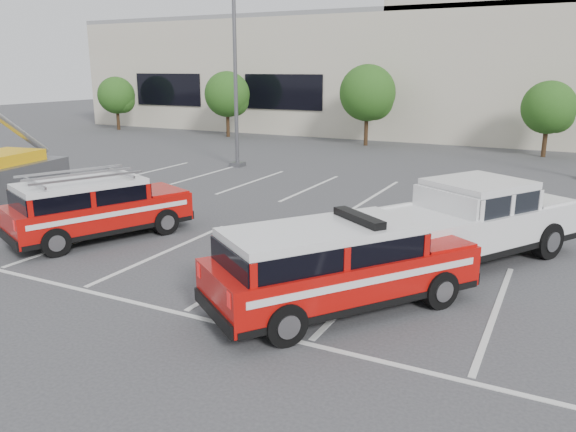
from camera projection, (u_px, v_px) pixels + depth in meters
name	position (u px, v px, depth m)	size (l,w,h in m)	color
ground	(256.00, 269.00, 13.30)	(120.00, 120.00, 0.00)	#39393C
stall_markings	(330.00, 223.00, 17.17)	(23.00, 15.00, 0.01)	silver
convention_building	(485.00, 66.00, 39.46)	(60.00, 16.99, 13.20)	beige
tree_far_left	(118.00, 97.00, 42.58)	(2.77, 2.77, 3.99)	#3F2B19
tree_left	(229.00, 96.00, 38.12)	(3.07, 3.07, 4.42)	#3F2B19
tree_mid_left	(369.00, 95.00, 33.66)	(3.37, 3.37, 4.85)	#3F2B19
tree_mid_right	(550.00, 109.00, 29.41)	(2.77, 2.77, 3.99)	#3F2B19
light_pole_left	(235.00, 55.00, 25.82)	(0.90, 0.60, 10.24)	#59595E
fire_chief_suv	(338.00, 272.00, 10.92)	(4.69, 5.44, 1.87)	#A90B08
white_pickup	(461.00, 230.00, 13.66)	(5.21, 6.61, 1.96)	silver
ladder_suv	(96.00, 212.00, 15.49)	(3.61, 5.13, 1.88)	#A90B08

